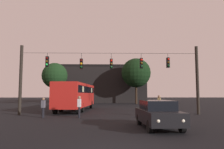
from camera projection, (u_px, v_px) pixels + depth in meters
name	position (u px, v px, depth m)	size (l,w,h in m)	color
ground_plane	(109.00, 107.00, 30.93)	(168.00, 168.00, 0.00)	black
overhead_signal_span	(110.00, 74.00, 20.03)	(16.68, 0.44, 6.38)	black
city_bus	(76.00, 94.00, 24.59)	(3.30, 11.15, 3.00)	#B21E19
car_near_right	(158.00, 114.00, 11.95)	(1.95, 4.39, 1.52)	black
pedestrian_crossing_left	(159.00, 104.00, 17.96)	(0.35, 0.42, 1.79)	black
pedestrian_crossing_center	(43.00, 106.00, 17.18)	(0.27, 0.38, 1.59)	black
pedestrian_crossing_right	(79.00, 105.00, 17.15)	(0.27, 0.38, 1.72)	black
corner_building	(103.00, 85.00, 50.73)	(18.47, 13.56, 7.96)	black
tree_left_silhouette	(55.00, 76.00, 38.83)	(4.55, 4.55, 7.46)	#2D2116
tree_behind_building	(136.00, 73.00, 41.09)	(5.55, 5.55, 8.65)	#2D2116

